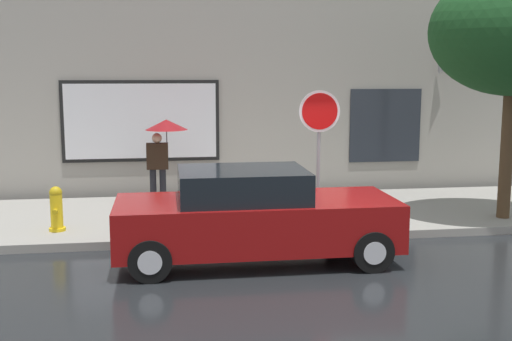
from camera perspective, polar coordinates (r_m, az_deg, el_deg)
ground_plane at (r=10.52m, az=4.16°, el=-7.93°), size 60.00×60.00×0.00m
sidewalk at (r=13.34m, az=1.39°, el=-3.94°), size 20.00×4.00×0.15m
building_facade at (r=15.48m, az=-0.21°, el=10.53°), size 20.00×0.67×7.00m
parked_car at (r=10.21m, az=-0.21°, el=-4.13°), size 4.45×1.83×1.51m
fire_hydrant at (r=12.16m, az=-17.40°, el=-3.31°), size 0.30×0.44×0.82m
pedestrian_with_umbrella at (r=13.83m, az=-8.28°, el=2.84°), size 0.91×0.91×1.86m
stop_sign at (r=11.69m, az=5.66°, el=3.49°), size 0.76×0.10×2.55m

